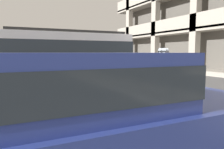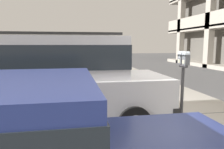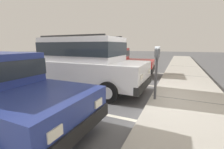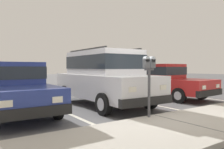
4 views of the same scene
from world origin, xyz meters
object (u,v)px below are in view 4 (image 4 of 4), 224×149
at_px(red_sedan, 162,80).
at_px(dark_hatchback, 13,86).
at_px(silver_suv, 103,76).
at_px(parking_meter_near, 149,72).

height_order(red_sedan, dark_hatchback, same).
bearing_deg(silver_suv, parking_meter_near, 83.20).
distance_m(silver_suv, parking_meter_near, 2.77).
height_order(dark_hatchback, parking_meter_near, parking_meter_near).
xyz_separation_m(red_sedan, dark_hatchback, (6.34, -0.07, 0.00)).
bearing_deg(dark_hatchback, silver_suv, 174.61).
distance_m(silver_suv, dark_hatchback, 3.04).
relative_size(red_sedan, dark_hatchback, 1.03).
distance_m(silver_suv, red_sedan, 3.35).
relative_size(silver_suv, dark_hatchback, 1.07).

